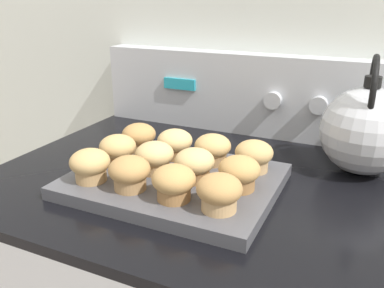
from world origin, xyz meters
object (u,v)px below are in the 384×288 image
Objects in this scene: muffin_r2_c2 at (213,149)px; muffin_r0_c3 at (219,192)px; muffin_r1_c3 at (239,173)px; muffin_pan at (175,181)px; muffin_r0_c2 at (174,182)px; muffin_r2_c3 at (254,155)px; muffin_r0_c0 at (90,165)px; tea_kettle at (365,129)px; muffin_r2_c1 at (175,143)px; muffin_r2_c0 at (139,137)px; muffin_r1_c1 at (155,157)px; muffin_r0_c1 at (130,173)px; muffin_r1_c0 at (118,149)px; muffin_r1_c2 at (195,164)px.

muffin_r0_c3 is at bearing -64.55° from muffin_r2_c2.
muffin_pan is at bearing 179.16° from muffin_r1_c3.
muffin_r0_c2 is 1.00× the size of muffin_r0_c3.
muffin_pan is at bearing -146.19° from muffin_r2_c3.
tea_kettle is at bearing 35.02° from muffin_r0_c0.
muffin_r0_c2 is 0.17m from muffin_r2_c1.
muffin_r0_c0 and muffin_r2_c0 have the same top height.
muffin_r1_c1 is 0.30× the size of tea_kettle.
muffin_r1_c1 is at bearing -152.66° from muffin_r2_c3.
muffin_r1_c3 is at bearing -26.19° from muffin_r2_c1.
muffin_r0_c0 is at bearing 179.74° from muffin_r0_c3.
muffin_r2_c2 is at bearing 63.71° from muffin_pan.
muffin_pan is at bearing 145.33° from muffin_r0_c3.
muffin_r0_c1 is at bearing -62.93° from muffin_r2_c0.
muffin_r0_c3 is at bearing -0.26° from muffin_r0_c0.
tea_kettle is (0.41, 0.21, 0.04)m from muffin_r1_c0.
muffin_r0_c1 is 1.00× the size of muffin_r0_c2.
muffin_r0_c1 is 1.00× the size of muffin_r2_c3.
muffin_r0_c1 is 0.22m from muffin_r2_c3.
muffin_r0_c2 and muffin_r2_c3 have the same top height.
muffin_r0_c2 is 1.00× the size of muffin_r2_c1.
muffin_r0_c1 is 1.00× the size of muffin_r1_c2.
muffin_r2_c2 is at bearing 62.80° from muffin_r0_c1.
muffin_r1_c3 and muffin_r2_c1 have the same top height.
muffin_r0_c1 is 0.11m from muffin_r1_c0.
tea_kettle is at bearing 27.22° from muffin_r2_c2.
muffin_r0_c3 is 0.18m from muffin_r2_c2.
muffin_r0_c3 is at bearing -0.92° from muffin_r0_c1.
muffin_r2_c3 is at bearing 18.12° from muffin_r1_c0.
muffin_r0_c2 reaches higher than muffin_pan.
muffin_r0_c3 is 1.00× the size of muffin_r1_c0.
muffin_r2_c1 is at bearing -178.45° from muffin_r2_c3.
muffin_r1_c0 is at bearing 177.58° from muffin_r1_c1.
tea_kettle is (0.33, 0.29, 0.04)m from muffin_r0_c1.
muffin_r1_c1 is 1.00× the size of muffin_r2_c2.
muffin_r1_c1 and muffin_r2_c2 have the same top height.
muffin_r2_c1 is at bearing 88.71° from muffin_r0_c1.
muffin_r2_c2 is at bearing 44.94° from muffin_r0_c0.
muffin_r0_c2 and muffin_r0_c3 have the same top height.
muffin_r2_c2 is at bearing 115.45° from muffin_r0_c3.
muffin_r1_c2 is 0.33m from tea_kettle.
muffin_r2_c2 is (0.08, 0.16, 0.00)m from muffin_r0_c1.
muffin_r1_c2 and muffin_r2_c0 have the same top height.
tea_kettle reaches higher than muffin_r2_c0.
muffin_r0_c2 is at bearing -0.05° from muffin_r0_c0.
muffin_r0_c2 is 1.00× the size of muffin_r2_c2.
muffin_r1_c3 is 0.11m from muffin_r2_c2.
muffin_r0_c2 is at bearing -89.82° from muffin_r2_c2.
muffin_r0_c1 is at bearing -92.31° from muffin_r1_c1.
muffin_r2_c2 is (-0.00, 0.08, 0.00)m from muffin_r1_c2.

